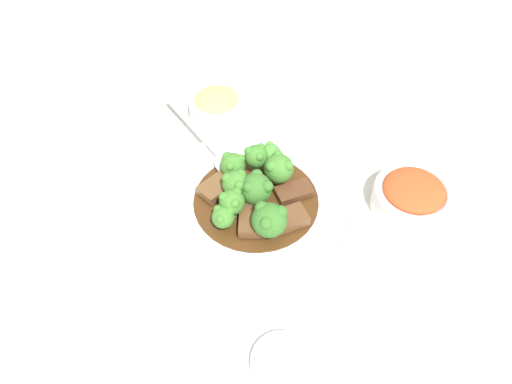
% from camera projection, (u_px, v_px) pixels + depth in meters
% --- Properties ---
extents(ground_plane, '(4.00, 4.00, 0.00)m').
position_uv_depth(ground_plane, '(256.00, 206.00, 0.76)').
color(ground_plane, silver).
extents(main_plate, '(0.30, 0.30, 0.02)m').
position_uv_depth(main_plate, '(256.00, 202.00, 0.75)').
color(main_plate, white).
rests_on(main_plate, ground_plane).
extents(beef_strip_0, '(0.07, 0.07, 0.01)m').
position_uv_depth(beef_strip_0, '(220.00, 185.00, 0.75)').
color(beef_strip_0, brown).
rests_on(beef_strip_0, main_plate).
extents(beef_strip_1, '(0.04, 0.06, 0.01)m').
position_uv_depth(beef_strip_1, '(251.00, 218.00, 0.71)').
color(beef_strip_1, brown).
rests_on(beef_strip_1, main_plate).
extents(beef_strip_2, '(0.06, 0.05, 0.01)m').
position_uv_depth(beef_strip_2, '(294.00, 191.00, 0.75)').
color(beef_strip_2, '#56331E').
rests_on(beef_strip_2, main_plate).
extents(beef_strip_3, '(0.06, 0.05, 0.02)m').
position_uv_depth(beef_strip_3, '(290.00, 218.00, 0.71)').
color(beef_strip_3, brown).
rests_on(beef_strip_3, main_plate).
extents(broccoli_floret_0, '(0.04, 0.04, 0.05)m').
position_uv_depth(broccoli_floret_0, '(256.00, 156.00, 0.76)').
color(broccoli_floret_0, '#8EB756').
rests_on(broccoli_floret_0, main_plate).
extents(broccoli_floret_1, '(0.05, 0.05, 0.05)m').
position_uv_depth(broccoli_floret_1, '(258.00, 188.00, 0.72)').
color(broccoli_floret_1, '#8EB756').
rests_on(broccoli_floret_1, main_plate).
extents(broccoli_floret_2, '(0.05, 0.05, 0.05)m').
position_uv_depth(broccoli_floret_2, '(269.00, 220.00, 0.68)').
color(broccoli_floret_2, '#8EB756').
rests_on(broccoli_floret_2, main_plate).
extents(broccoli_floret_3, '(0.04, 0.04, 0.05)m').
position_uv_depth(broccoli_floret_3, '(236.00, 184.00, 0.72)').
color(broccoli_floret_3, '#7FA84C').
rests_on(broccoli_floret_3, main_plate).
extents(broccoli_floret_4, '(0.04, 0.04, 0.05)m').
position_uv_depth(broccoli_floret_4, '(279.00, 168.00, 0.74)').
color(broccoli_floret_4, '#7FA84C').
rests_on(broccoli_floret_4, main_plate).
extents(broccoli_floret_5, '(0.04, 0.04, 0.04)m').
position_uv_depth(broccoli_floret_5, '(233.00, 165.00, 0.76)').
color(broccoli_floret_5, '#8EB756').
rests_on(broccoli_floret_5, main_plate).
extents(broccoli_floret_6, '(0.04, 0.04, 0.05)m').
position_uv_depth(broccoli_floret_6, '(232.00, 202.00, 0.70)').
color(broccoli_floret_6, '#8EB756').
rests_on(broccoli_floret_6, main_plate).
extents(broccoli_floret_7, '(0.04, 0.04, 0.04)m').
position_uv_depth(broccoli_floret_7, '(270.00, 154.00, 0.77)').
color(broccoli_floret_7, '#7FA84C').
rests_on(broccoli_floret_7, main_plate).
extents(broccoli_floret_8, '(0.03, 0.03, 0.04)m').
position_uv_depth(broccoli_floret_8, '(223.00, 217.00, 0.70)').
color(broccoli_floret_8, '#7FA84C').
rests_on(broccoli_floret_8, main_plate).
extents(serving_spoon, '(0.17, 0.19, 0.01)m').
position_uv_depth(serving_spoon, '(220.00, 156.00, 0.79)').
color(serving_spoon, silver).
rests_on(serving_spoon, main_plate).
extents(side_bowl_kimchi, '(0.12, 0.12, 0.05)m').
position_uv_depth(side_bowl_kimchi, '(412.00, 196.00, 0.74)').
color(side_bowl_kimchi, white).
rests_on(side_bowl_kimchi, ground_plane).
extents(side_bowl_appetizer, '(0.10, 0.10, 0.05)m').
position_uv_depth(side_bowl_appetizer, '(217.00, 105.00, 0.88)').
color(side_bowl_appetizer, white).
rests_on(side_bowl_appetizer, ground_plane).
extents(sauce_dish, '(0.08, 0.08, 0.01)m').
position_uv_depth(sauce_dish, '(283.00, 362.00, 0.60)').
color(sauce_dish, white).
rests_on(sauce_dish, ground_plane).
extents(paper_napkin, '(0.15, 0.11, 0.01)m').
position_uv_depth(paper_napkin, '(94.00, 211.00, 0.75)').
color(paper_napkin, silver).
rests_on(paper_napkin, ground_plane).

